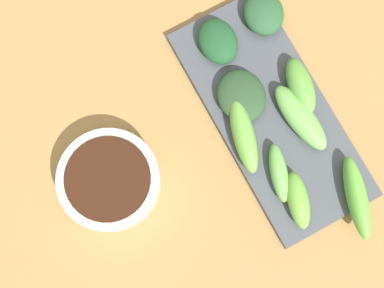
{
  "coord_description": "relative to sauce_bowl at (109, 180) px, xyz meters",
  "views": [
    {
      "loc": [
        -0.09,
        -0.07,
        0.68
      ],
      "look_at": [
        -0.04,
        0.02,
        0.05
      ],
      "focal_mm": 51.62,
      "sensor_mm": 36.0,
      "label": 1
    }
  ],
  "objects": [
    {
      "name": "tabletop",
      "position": [
        0.14,
        -0.03,
        -0.03
      ],
      "size": [
        2.1,
        2.1,
        0.02
      ],
      "primitive_type": "cube",
      "color": "#A37B46",
      "rests_on": "ground"
    },
    {
      "name": "sauce_bowl",
      "position": [
        0.0,
        0.0,
        0.0
      ],
      "size": [
        0.12,
        0.12,
        0.03
      ],
      "color": "silver",
      "rests_on": "tabletop"
    },
    {
      "name": "serving_plate",
      "position": [
        0.21,
        -0.02,
        -0.01
      ],
      "size": [
        0.13,
        0.29,
        0.01
      ],
      "primitive_type": "cube",
      "color": "#464B52",
      "rests_on": "tabletop"
    },
    {
      "name": "broccoli_leafy_0",
      "position": [
        0.18,
        0.01,
        0.0
      ],
      "size": [
        0.06,
        0.07,
        0.02
      ],
      "primitive_type": "ellipsoid",
      "rotation": [
        0.0,
        0.0,
        -0.11
      ],
      "color": "#284629",
      "rests_on": "serving_plate"
    },
    {
      "name": "broccoli_stalk_1",
      "position": [
        0.23,
        -0.04,
        0.0
      ],
      "size": [
        0.04,
        0.1,
        0.02
      ],
      "primitive_type": "ellipsoid",
      "rotation": [
        0.0,
        0.0,
        0.11
      ],
      "color": "#70AF53",
      "rests_on": "serving_plate"
    },
    {
      "name": "broccoli_stalk_2",
      "position": [
        0.24,
        -0.15,
        0.01
      ],
      "size": [
        0.05,
        0.1,
        0.03
      ],
      "primitive_type": "ellipsoid",
      "rotation": [
        0.0,
        0.0,
        -0.32
      ],
      "color": "#63B23E",
      "rests_on": "serving_plate"
    },
    {
      "name": "broccoli_stalk_3",
      "position": [
        0.18,
        -0.12,
        0.01
      ],
      "size": [
        0.04,
        0.07,
        0.03
      ],
      "primitive_type": "ellipsoid",
      "rotation": [
        0.0,
        0.0,
        -0.32
      ],
      "color": "#6CAE3F",
      "rests_on": "serving_plate"
    },
    {
      "name": "broccoli_stalk_4",
      "position": [
        0.16,
        -0.03,
        0.01
      ],
      "size": [
        0.05,
        0.1,
        0.03
      ],
      "primitive_type": "ellipsoid",
      "rotation": [
        0.0,
        0.0,
        -0.26
      ],
      "color": "#6AAF44",
      "rests_on": "serving_plate"
    },
    {
      "name": "broccoli_leafy_5",
      "position": [
        0.19,
        0.09,
        0.01
      ],
      "size": [
        0.05,
        0.06,
        0.03
      ],
      "primitive_type": "ellipsoid",
      "rotation": [
        0.0,
        0.0,
        -0.11
      ],
      "color": "#1E4D29",
      "rests_on": "serving_plate"
    },
    {
      "name": "broccoli_leafy_6",
      "position": [
        0.26,
        0.09,
        0.01
      ],
      "size": [
        0.06,
        0.07,
        0.02
      ],
      "primitive_type": "ellipsoid",
      "rotation": [
        0.0,
        0.0,
        -0.3
      ],
      "color": "#2A5431",
      "rests_on": "serving_plate"
    },
    {
      "name": "broccoli_stalk_7",
      "position": [
        0.18,
        -0.09,
        0.0
      ],
      "size": [
        0.04,
        0.07,
        0.02
      ],
      "primitive_type": "ellipsoid",
      "rotation": [
        0.0,
        0.0,
        -0.33
      ],
      "color": "#6DB051",
      "rests_on": "serving_plate"
    },
    {
      "name": "broccoli_stalk_8",
      "position": [
        0.25,
        -0.01,
        0.01
      ],
      "size": [
        0.04,
        0.08,
        0.03
      ],
      "primitive_type": "ellipsoid",
      "rotation": [
        0.0,
        0.0,
        -0.21
      ],
      "color": "#5FA13E",
      "rests_on": "serving_plate"
    }
  ]
}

